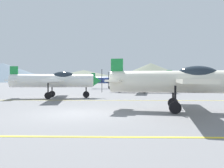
% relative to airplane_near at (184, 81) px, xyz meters
% --- Properties ---
extents(ground_plane, '(400.00, 400.00, 0.00)m').
position_rel_airplane_near_xyz_m(ground_plane, '(-5.64, -1.14, -1.63)').
color(ground_plane, slate).
extents(apron_line_near, '(80.00, 0.16, 0.01)m').
position_rel_airplane_near_xyz_m(apron_line_near, '(-5.64, -5.77, -1.62)').
color(apron_line_near, yellow).
rests_on(apron_line_near, ground_plane).
extents(apron_line_far, '(80.00, 0.16, 0.01)m').
position_rel_airplane_near_xyz_m(apron_line_far, '(-5.64, 6.23, -1.62)').
color(apron_line_far, yellow).
rests_on(apron_line_far, ground_plane).
extents(airplane_near, '(8.44, 9.64, 2.89)m').
position_rel_airplane_near_xyz_m(airplane_near, '(0.00, 0.00, 0.00)').
color(airplane_near, silver).
rests_on(airplane_near, ground_plane).
extents(airplane_mid, '(8.43, 9.66, 2.89)m').
position_rel_airplane_near_xyz_m(airplane_mid, '(-9.24, 8.55, 0.00)').
color(airplane_mid, white).
rests_on(airplane_mid, ground_plane).
extents(airplane_far, '(8.43, 9.66, 2.89)m').
position_rel_airplane_near_xyz_m(airplane_far, '(-0.68, 17.66, 0.00)').
color(airplane_far, silver).
rests_on(airplane_far, ground_plane).
extents(airplane_back, '(8.34, 9.62, 2.89)m').
position_rel_airplane_near_xyz_m(airplane_back, '(-4.38, 29.90, 0.00)').
color(airplane_back, '#33478C').
rests_on(airplane_back, ground_plane).
extents(car_sedan, '(4.65, 3.51, 1.62)m').
position_rel_airplane_near_xyz_m(car_sedan, '(7.12, 24.88, -0.78)').
color(car_sedan, black).
rests_on(car_sedan, ground_plane).
extents(hill_left, '(71.90, 71.90, 12.78)m').
position_rel_airplane_near_xyz_m(hill_left, '(-81.83, 143.90, 4.77)').
color(hill_left, slate).
rests_on(hill_left, ground_plane).
extents(hill_centerleft, '(75.52, 75.52, 8.18)m').
position_rel_airplane_near_xyz_m(hill_centerleft, '(-27.33, 148.54, 2.46)').
color(hill_centerleft, slate).
rests_on(hill_centerleft, ground_plane).
extents(hill_centerright, '(60.99, 60.99, 12.64)m').
position_rel_airplane_near_xyz_m(hill_centerright, '(18.59, 144.00, 4.69)').
color(hill_centerright, slate).
rests_on(hill_centerright, ground_plane).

